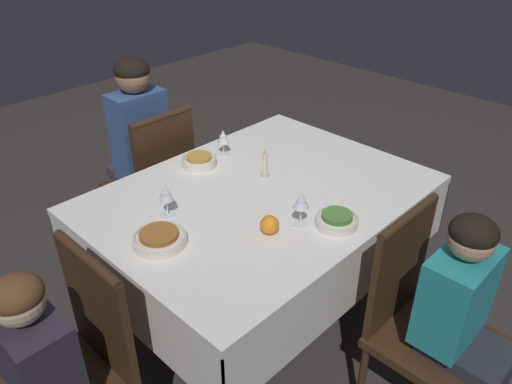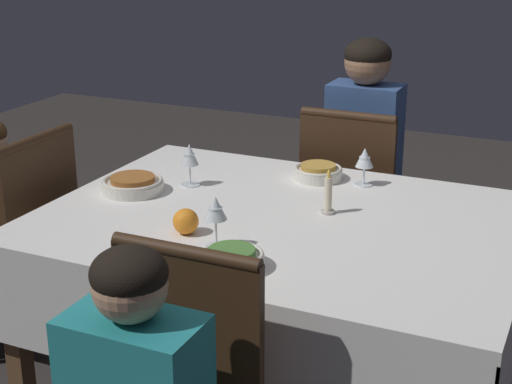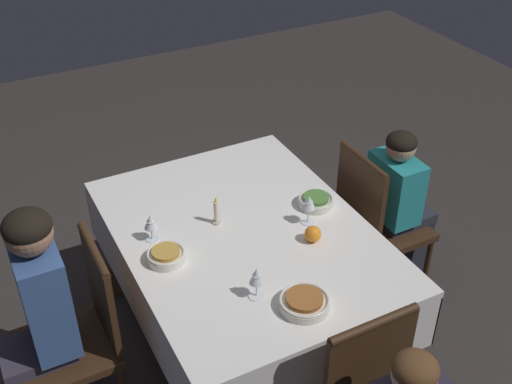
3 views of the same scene
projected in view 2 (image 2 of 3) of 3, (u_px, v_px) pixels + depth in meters
dining_table at (282, 241)px, 2.52m from camera, size 1.51×1.13×0.75m
chair_south at (353, 206)px, 3.29m from camera, size 0.43×0.43×0.93m
chair_east at (19, 244)px, 2.90m from camera, size 0.43×0.43×0.93m
person_adult_denim at (366, 157)px, 3.37m from camera, size 0.30×0.34×1.19m
bowl_south at (318, 172)px, 2.84m from camera, size 0.17×0.17×0.06m
wine_glass_south at (365, 159)px, 2.75m from camera, size 0.07×0.07×0.14m
bowl_east at (133, 184)px, 2.71m from camera, size 0.21×0.21×0.06m
wine_glass_east at (190, 157)px, 2.75m from camera, size 0.07×0.07×0.15m
bowl_north at (232, 259)px, 2.12m from camera, size 0.18×0.18×0.06m
wine_glass_north at (216, 210)px, 2.22m from camera, size 0.07×0.07×0.15m
candle_centerpiece at (328, 197)px, 2.50m from camera, size 0.05×0.05×0.15m
orange_fruit at (186, 221)px, 2.34m from camera, size 0.08×0.08×0.08m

